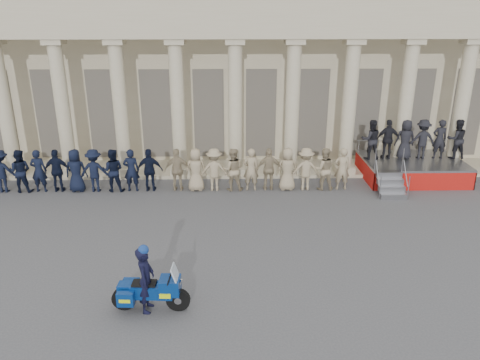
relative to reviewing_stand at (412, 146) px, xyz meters
name	(u,v)px	position (x,y,z in m)	size (l,w,h in m)	color
ground	(197,261)	(-9.47, -7.52, -1.56)	(90.00, 90.00, 0.00)	#424244
building	(212,63)	(-9.47, 7.23, 2.97)	(40.00, 12.50, 9.00)	tan
officer_rank	(136,170)	(-12.48, -1.40, -0.61)	(18.72, 0.72, 1.89)	black
reviewing_stand	(412,146)	(0.00, 0.00, 0.00)	(4.90, 4.25, 2.76)	gray
motorcycle	(151,291)	(-10.51, -10.03, -0.98)	(2.09, 0.86, 1.34)	black
rider	(146,278)	(-10.62, -10.02, -0.60)	(0.48, 0.70, 1.94)	black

